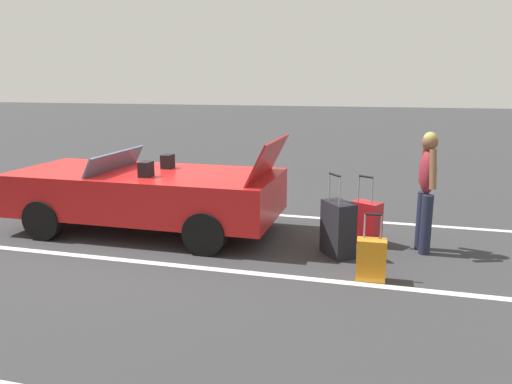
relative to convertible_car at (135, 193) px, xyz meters
name	(u,v)px	position (x,y,z in m)	size (l,w,h in m)	color
ground_plane	(148,230)	(-0.20, 0.00, -0.59)	(80.00, 80.00, 0.00)	#333335
lot_line_near	(183,209)	(-0.20, -1.39, -0.59)	(18.00, 0.12, 0.01)	silver
lot_line_mid	(103,258)	(-0.20, 1.31, -0.59)	(18.00, 0.12, 0.01)	silver
convertible_car	(135,193)	(0.00, 0.00, 0.00)	(4.19, 1.84, 1.51)	red
suitcase_large_black	(338,229)	(-3.21, 0.38, -0.22)	(0.51, 0.55, 1.13)	black
suitcase_medium_bright	(366,223)	(-3.55, -0.21, -0.28)	(0.47, 0.40, 1.01)	red
suitcase_small_carryon	(371,260)	(-3.67, 1.14, -0.34)	(0.35, 0.21, 0.80)	orange
traveler_person	(427,186)	(-4.32, -0.08, 0.34)	(0.29, 0.61, 1.65)	#1E2338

